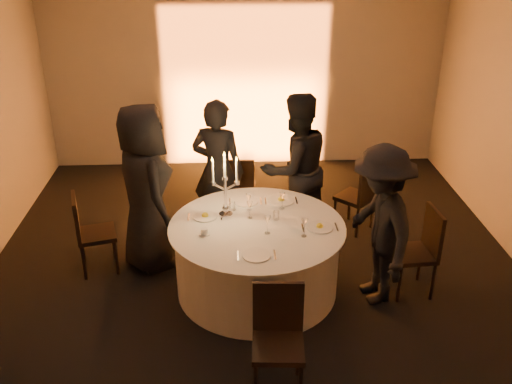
{
  "coord_description": "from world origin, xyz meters",
  "views": [
    {
      "loc": [
        -0.26,
        -5.04,
        3.59
      ],
      "look_at": [
        0.0,
        0.2,
        1.05
      ],
      "focal_mm": 40.0,
      "sensor_mm": 36.0,
      "label": 1
    }
  ],
  "objects_px": {
    "banquet_table": "(257,258)",
    "candelabra": "(225,194)",
    "guest_back_right": "(295,169)",
    "chair_right": "(421,247)",
    "chair_left": "(88,229)",
    "coffee_cup": "(204,232)",
    "chair_front": "(278,333)",
    "chair_back_right": "(360,194)",
    "guest_back_left": "(218,171)",
    "chair_back_left": "(239,186)",
    "guest_left": "(145,188)",
    "guest_right": "(380,226)"
  },
  "relations": [
    {
      "from": "banquet_table",
      "to": "candelabra",
      "type": "height_order",
      "value": "candelabra"
    },
    {
      "from": "guest_back_right",
      "to": "chair_right",
      "type": "bearing_deg",
      "value": 109.3
    },
    {
      "from": "chair_left",
      "to": "coffee_cup",
      "type": "xyz_separation_m",
      "value": [
        1.29,
        -0.61,
        0.28
      ]
    },
    {
      "from": "chair_right",
      "to": "guest_back_right",
      "type": "relative_size",
      "value": 0.52
    },
    {
      "from": "chair_front",
      "to": "coffee_cup",
      "type": "bearing_deg",
      "value": 120.93
    },
    {
      "from": "chair_left",
      "to": "chair_back_right",
      "type": "xyz_separation_m",
      "value": [
        3.16,
        0.75,
        -0.02
      ]
    },
    {
      "from": "chair_front",
      "to": "guest_back_left",
      "type": "distance_m",
      "value": 2.61
    },
    {
      "from": "chair_back_left",
      "to": "guest_left",
      "type": "xyz_separation_m",
      "value": [
        -1.04,
        -0.97,
        0.45
      ]
    },
    {
      "from": "chair_left",
      "to": "guest_right",
      "type": "relative_size",
      "value": 0.55
    },
    {
      "from": "guest_back_left",
      "to": "guest_back_right",
      "type": "xyz_separation_m",
      "value": [
        0.91,
        -0.07,
        0.04
      ]
    },
    {
      "from": "banquet_table",
      "to": "guest_back_left",
      "type": "height_order",
      "value": "guest_back_left"
    },
    {
      "from": "banquet_table",
      "to": "coffee_cup",
      "type": "relative_size",
      "value": 16.36
    },
    {
      "from": "guest_back_left",
      "to": "guest_back_right",
      "type": "height_order",
      "value": "guest_back_right"
    },
    {
      "from": "chair_left",
      "to": "chair_back_left",
      "type": "distance_m",
      "value": 1.99
    },
    {
      "from": "chair_right",
      "to": "chair_back_right",
      "type": "bearing_deg",
      "value": -169.49
    },
    {
      "from": "chair_left",
      "to": "guest_left",
      "type": "distance_m",
      "value": 0.77
    },
    {
      "from": "chair_back_right",
      "to": "guest_back_right",
      "type": "height_order",
      "value": "guest_back_right"
    },
    {
      "from": "guest_back_left",
      "to": "guest_left",
      "type": "bearing_deg",
      "value": 56.45
    },
    {
      "from": "chair_right",
      "to": "candelabra",
      "type": "distance_m",
      "value": 2.08
    },
    {
      "from": "chair_back_right",
      "to": "chair_front",
      "type": "xyz_separation_m",
      "value": [
        -1.24,
        -2.59,
        0.03
      ]
    },
    {
      "from": "chair_back_left",
      "to": "chair_front",
      "type": "distance_m",
      "value": 2.93
    },
    {
      "from": "guest_left",
      "to": "guest_back_left",
      "type": "xyz_separation_m",
      "value": [
        0.78,
        0.59,
        -0.07
      ]
    },
    {
      "from": "chair_right",
      "to": "coffee_cup",
      "type": "bearing_deg",
      "value": -92.94
    },
    {
      "from": "chair_back_left",
      "to": "guest_back_right",
      "type": "height_order",
      "value": "guest_back_right"
    },
    {
      "from": "chair_left",
      "to": "candelabra",
      "type": "height_order",
      "value": "candelabra"
    },
    {
      "from": "chair_back_left",
      "to": "guest_right",
      "type": "bearing_deg",
      "value": 132.85
    },
    {
      "from": "guest_left",
      "to": "guest_right",
      "type": "height_order",
      "value": "guest_left"
    },
    {
      "from": "chair_left",
      "to": "chair_right",
      "type": "bearing_deg",
      "value": -114.44
    },
    {
      "from": "chair_right",
      "to": "coffee_cup",
      "type": "height_order",
      "value": "chair_right"
    },
    {
      "from": "chair_back_right",
      "to": "guest_left",
      "type": "relative_size",
      "value": 0.48
    },
    {
      "from": "guest_back_left",
      "to": "chair_back_right",
      "type": "bearing_deg",
      "value": -159.13
    },
    {
      "from": "chair_right",
      "to": "candelabra",
      "type": "relative_size",
      "value": 1.32
    },
    {
      "from": "banquet_table",
      "to": "chair_back_right",
      "type": "bearing_deg",
      "value": 42.13
    },
    {
      "from": "chair_left",
      "to": "chair_front",
      "type": "relative_size",
      "value": 0.97
    },
    {
      "from": "chair_front",
      "to": "guest_left",
      "type": "distance_m",
      "value": 2.37
    },
    {
      "from": "chair_back_left",
      "to": "guest_right",
      "type": "height_order",
      "value": "guest_right"
    },
    {
      "from": "banquet_table",
      "to": "guest_back_right",
      "type": "relative_size",
      "value": 0.98
    },
    {
      "from": "guest_right",
      "to": "candelabra",
      "type": "height_order",
      "value": "guest_right"
    },
    {
      "from": "banquet_table",
      "to": "chair_right",
      "type": "relative_size",
      "value": 1.9
    },
    {
      "from": "coffee_cup",
      "to": "candelabra",
      "type": "distance_m",
      "value": 0.49
    },
    {
      "from": "banquet_table",
      "to": "candelabra",
      "type": "distance_m",
      "value": 0.75
    },
    {
      "from": "banquet_table",
      "to": "chair_front",
      "type": "relative_size",
      "value": 1.89
    },
    {
      "from": "chair_left",
      "to": "guest_back_left",
      "type": "distance_m",
      "value": 1.62
    },
    {
      "from": "chair_right",
      "to": "chair_front",
      "type": "height_order",
      "value": "chair_front"
    },
    {
      "from": "chair_right",
      "to": "candelabra",
      "type": "bearing_deg",
      "value": -103.88
    },
    {
      "from": "chair_right",
      "to": "coffee_cup",
      "type": "relative_size",
      "value": 8.62
    },
    {
      "from": "chair_left",
      "to": "chair_back_right",
      "type": "height_order",
      "value": "chair_left"
    },
    {
      "from": "coffee_cup",
      "to": "candelabra",
      "type": "xyz_separation_m",
      "value": [
        0.21,
        0.39,
        0.22
      ]
    },
    {
      "from": "guest_left",
      "to": "chair_right",
      "type": "bearing_deg",
      "value": -129.19
    },
    {
      "from": "guest_back_left",
      "to": "guest_right",
      "type": "height_order",
      "value": "guest_back_left"
    }
  ]
}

